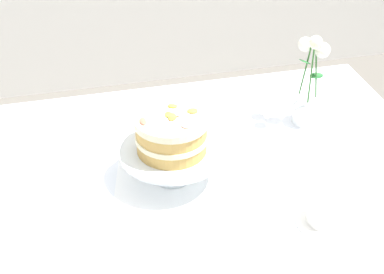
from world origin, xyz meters
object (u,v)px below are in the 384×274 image
at_px(cake_stand, 172,154).
at_px(layer_cake, 172,133).
at_px(flower_vase, 308,92).
at_px(dining_table, 207,197).
at_px(teacup, 323,215).

relative_size(cake_stand, layer_cake, 1.43).
relative_size(layer_cake, flower_vase, 0.63).
xyz_separation_m(dining_table, layer_cake, (-0.10, 0.00, 0.25)).
height_order(dining_table, layer_cake, layer_cake).
distance_m(dining_table, teacup, 0.38).
xyz_separation_m(flower_vase, teacup, (-0.14, -0.46, -0.09)).
height_order(cake_stand, flower_vase, flower_vase).
height_order(layer_cake, teacup, layer_cake).
distance_m(layer_cake, teacup, 0.45).
height_order(cake_stand, layer_cake, layer_cake).
bearing_deg(dining_table, teacup, -49.15).
bearing_deg(layer_cake, teacup, -39.14).
bearing_deg(cake_stand, layer_cake, -16.27).
relative_size(cake_stand, flower_vase, 0.91).
relative_size(cake_stand, teacup, 2.19).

